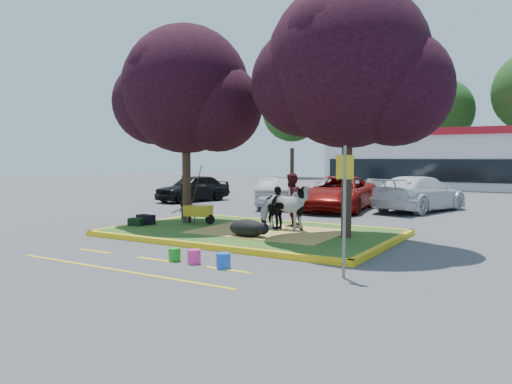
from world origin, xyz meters
The scene contains 31 objects.
ground centered at (0.00, 0.00, 0.00)m, with size 90.00×90.00×0.00m, color #424244.
median_island centered at (0.00, 0.00, 0.07)m, with size 8.00×5.00×0.15m, color #2F5A1C.
curb_near centered at (0.00, -2.58, 0.07)m, with size 8.30×0.16×0.15m, color yellow.
curb_far centered at (0.00, 2.58, 0.07)m, with size 8.30×0.16×0.15m, color yellow.
curb_left centered at (-4.08, 0.00, 0.07)m, with size 0.16×5.30×0.15m, color yellow.
curb_right centered at (4.08, 0.00, 0.07)m, with size 0.16×5.30×0.15m, color yellow.
straw_bedding centered at (0.60, 0.00, 0.15)m, with size 4.20×3.00×0.01m, color tan.
tree_purple_left centered at (-2.78, 0.38, 4.36)m, with size 5.06×4.20×6.51m.
tree_purple_right centered at (2.92, 0.18, 4.56)m, with size 5.30×4.40×6.82m.
fire_lane_stripe_a centered at (-2.00, -4.20, 0.00)m, with size 1.10×0.12×0.01m, color yellow.
fire_lane_stripe_b centered at (0.00, -4.20, 0.00)m, with size 1.10×0.12×0.01m, color yellow.
fire_lane_stripe_c centered at (2.00, -4.20, 0.00)m, with size 1.10×0.12×0.01m, color yellow.
fire_lane_long centered at (0.00, -5.40, 0.00)m, with size 6.00×0.10×0.01m, color yellow.
retail_building centered at (2.00, 27.98, 2.25)m, with size 20.40×8.40×4.40m.
treeline centered at (1.23, 37.61, 7.73)m, with size 46.58×7.80×14.63m.
cow centered at (0.90, 0.37, 0.84)m, with size 0.75×1.64×1.38m, color white.
calf centered at (0.54, -1.11, 0.39)m, with size 1.10×0.62×0.48m, color black.
handler centered at (-3.50, 1.24, 0.94)m, with size 0.58×0.38×1.58m, color black.
visitor_a centered at (0.65, 1.30, 0.99)m, with size 0.82×0.64×1.69m, color #4B151A.
visitor_b centered at (0.62, 0.52, 0.81)m, with size 0.77×0.32×1.32m, color black.
wheelbarrow centered at (-2.33, 0.43, 0.56)m, with size 1.57×0.76×0.59m.
gear_bag_dark centered at (-3.70, -0.61, 0.30)m, with size 0.60×0.32×0.30m, color black.
gear_bag_green centered at (-3.70, -1.06, 0.27)m, with size 0.45×0.28×0.24m, color black.
sign_post centered at (4.30, -3.60, 1.58)m, with size 0.36×0.06×2.55m.
bucket_green centered at (0.47, -4.09, 0.15)m, with size 0.27×0.27×0.29m, color #189E1D.
bucket_pink centered at (1.03, -4.09, 0.16)m, with size 0.29×0.29×0.31m, color #F9378C.
bucket_blue centered at (1.83, -4.12, 0.16)m, with size 0.30×0.30×0.32m, color blue.
car_black centered at (-8.64, 8.13, 0.71)m, with size 1.68×4.19×1.43m, color black.
car_silver centered at (-3.39, 7.69, 0.69)m, with size 1.45×4.17×1.37m, color #AAACB2.
car_red centered at (-0.38, 7.90, 0.75)m, with size 2.49×5.41×1.50m, color maroon.
car_white centered at (2.73, 9.43, 0.76)m, with size 2.13×5.24×1.52m, color white.
Camera 1 is at (7.76, -12.62, 2.33)m, focal length 35.00 mm.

